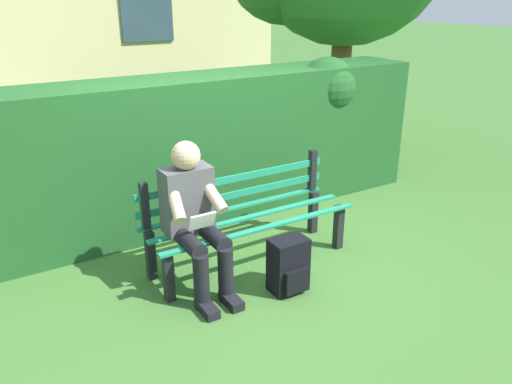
# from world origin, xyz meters

# --- Properties ---
(ground) EXTENTS (60.00, 60.00, 0.00)m
(ground) POSITION_xyz_m (0.00, 0.00, 0.00)
(ground) COLOR #3D6B2D
(park_bench) EXTENTS (1.79, 0.54, 0.82)m
(park_bench) POSITION_xyz_m (0.00, -0.07, 0.41)
(park_bench) COLOR black
(park_bench) RESTS_ON ground
(person_seated) EXTENTS (0.44, 0.73, 1.16)m
(person_seated) POSITION_xyz_m (0.55, 0.10, 0.61)
(person_seated) COLOR #4C4C51
(person_seated) RESTS_ON ground
(hedge_backdrop) EXTENTS (4.82, 0.76, 1.54)m
(hedge_backdrop) POSITION_xyz_m (-0.15, -1.09, 0.76)
(hedge_backdrop) COLOR #1E5123
(hedge_backdrop) RESTS_ON ground
(backpack) EXTENTS (0.29, 0.27, 0.44)m
(backpack) POSITION_xyz_m (-0.03, 0.53, 0.21)
(backpack) COLOR black
(backpack) RESTS_ON ground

